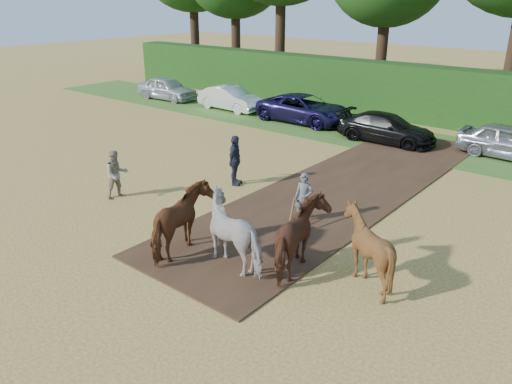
{
  "coord_description": "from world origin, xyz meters",
  "views": [
    {
      "loc": [
        9.65,
        -8.14,
        6.56
      ],
      "look_at": [
        1.46,
        1.88,
        1.4
      ],
      "focal_mm": 35.0,
      "sensor_mm": 36.0,
      "label": 1
    }
  ],
  "objects": [
    {
      "name": "plough_team",
      "position": [
        2.81,
        0.84,
        0.93
      ],
      "size": [
        6.24,
        5.24,
        1.87
      ],
      "color": "brown",
      "rests_on": "ground"
    },
    {
      "name": "parked_cars",
      "position": [
        -0.42,
        14.01,
        0.71
      ],
      "size": [
        36.01,
        3.05,
        1.49
      ],
      "color": "silver",
      "rests_on": "ground"
    },
    {
      "name": "grass_verge",
      "position": [
        0.0,
        14.0,
        0.01
      ],
      "size": [
        50.0,
        5.0,
        0.03
      ],
      "primitive_type": "cube",
      "color": "#38601E",
      "rests_on": "ground"
    },
    {
      "name": "spectator_far",
      "position": [
        -1.84,
        4.71,
        0.93
      ],
      "size": [
        0.87,
        1.18,
        1.86
      ],
      "primitive_type": "imported",
      "rotation": [
        0.0,
        0.0,
        2.0
      ],
      "color": "#262832",
      "rests_on": "ground"
    },
    {
      "name": "hedgerow",
      "position": [
        0.0,
        18.5,
        1.5
      ],
      "size": [
        46.0,
        1.6,
        3.0
      ],
      "primitive_type": "cube",
      "color": "#14380F",
      "rests_on": "ground"
    },
    {
      "name": "earth_strip",
      "position": [
        1.5,
        7.0,
        0.03
      ],
      "size": [
        4.5,
        17.0,
        0.05
      ],
      "primitive_type": "cube",
      "color": "#472D1C",
      "rests_on": "ground"
    },
    {
      "name": "ground",
      "position": [
        0.0,
        0.0,
        0.0
      ],
      "size": [
        120.0,
        120.0,
        0.0
      ],
      "primitive_type": "plane",
      "color": "gold",
      "rests_on": "ground"
    },
    {
      "name": "spectator_near",
      "position": [
        -4.13,
        1.22,
        0.84
      ],
      "size": [
        0.84,
        0.96,
        1.68
      ],
      "primitive_type": "imported",
      "rotation": [
        0.0,
        0.0,
        1.28
      ],
      "color": "#BDB694",
      "rests_on": "ground"
    }
  ]
}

